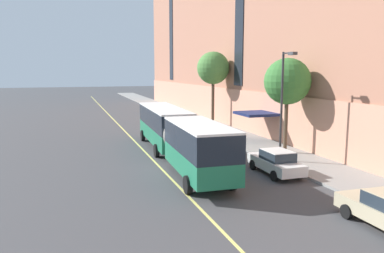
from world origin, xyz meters
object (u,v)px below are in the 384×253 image
at_px(street_lamp, 284,96).
at_px(parked_car_champagne_0, 152,108).
at_px(parked_car_black_1, 184,122).
at_px(street_tree_mid_block, 287,82).
at_px(city_bus, 176,132).
at_px(street_tree_far_uptown, 213,68).
at_px(fire_hydrant, 229,136).
at_px(parked_car_white_3, 276,162).

bearing_deg(street_lamp, parked_car_champagne_0, 93.29).
distance_m(parked_car_black_1, street_tree_mid_block, 16.08).
height_order(parked_car_black_1, street_tree_mid_block, street_tree_mid_block).
bearing_deg(city_bus, street_tree_far_uptown, 58.94).
height_order(city_bus, street_tree_mid_block, street_tree_mid_block).
bearing_deg(fire_hydrant, parked_car_champagne_0, 94.23).
bearing_deg(fire_hydrant, parked_car_black_1, 101.05).
distance_m(city_bus, street_lamp, 8.08).
distance_m(street_lamp, fire_hydrant, 9.80).
xyz_separation_m(parked_car_black_1, street_tree_mid_block, (3.59, -14.90, 4.86)).
distance_m(parked_car_champagne_0, parked_car_black_1, 16.30).
relative_size(parked_car_champagne_0, street_tree_mid_block, 0.60).
bearing_deg(parked_car_black_1, street_tree_far_uptown, 6.58).
relative_size(city_bus, parked_car_white_3, 4.27).
relative_size(parked_car_champagne_0, street_lamp, 0.58).
distance_m(street_tree_mid_block, street_tree_far_uptown, 15.35).
bearing_deg(fire_hydrant, street_tree_mid_block, -73.23).
distance_m(city_bus, street_tree_mid_block, 9.36).
height_order(parked_car_champagne_0, parked_car_black_1, same).
xyz_separation_m(parked_car_champagne_0, parked_car_white_3, (0.07, -35.99, 0.00)).
relative_size(parked_car_black_1, fire_hydrant, 6.61).
distance_m(street_tree_mid_block, fire_hydrant, 8.43).
distance_m(city_bus, parked_car_black_1, 14.70).
relative_size(parked_car_white_3, fire_hydrant, 6.23).
relative_size(parked_car_white_3, street_tree_mid_block, 0.61).
xyz_separation_m(street_tree_mid_block, street_tree_far_uptown, (0.00, 15.31, 1.07)).
distance_m(parked_car_white_3, street_lamp, 4.97).
bearing_deg(city_bus, parked_car_white_3, -50.60).
bearing_deg(street_lamp, parked_car_white_3, -128.54).
xyz_separation_m(city_bus, parked_car_black_1, (4.96, 13.78, -1.23)).
xyz_separation_m(parked_car_champagne_0, street_tree_mid_block, (3.76, -31.20, 4.86)).
bearing_deg(parked_car_champagne_0, fire_hydrant, -85.77).
xyz_separation_m(parked_car_champagne_0, street_tree_far_uptown, (3.76, -15.89, 5.94)).
bearing_deg(street_tree_far_uptown, parked_car_white_3, -100.42).
bearing_deg(fire_hydrant, street_tree_far_uptown, 77.82).
xyz_separation_m(street_tree_far_uptown, fire_hydrant, (-1.93, -8.92, -6.23)).
xyz_separation_m(city_bus, street_lamp, (6.72, -3.56, 2.74)).
height_order(city_bus, parked_car_white_3, city_bus).
height_order(parked_car_white_3, street_tree_mid_block, street_tree_mid_block).
bearing_deg(street_tree_far_uptown, street_tree_mid_block, -90.00).
height_order(parked_car_black_1, fire_hydrant, parked_car_black_1).
bearing_deg(fire_hydrant, parked_car_white_3, -99.00).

